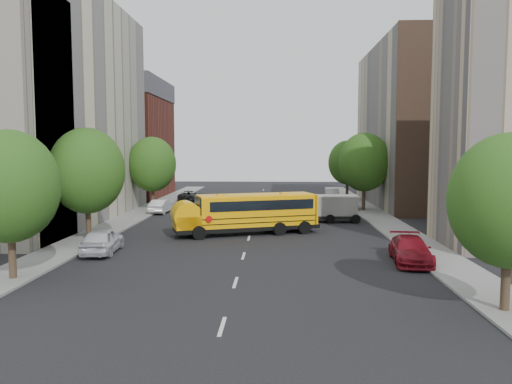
# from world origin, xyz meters

# --- Properties ---
(ground) EXTENTS (120.00, 120.00, 0.00)m
(ground) POSITION_xyz_m (0.00, 0.00, 0.00)
(ground) COLOR black
(ground) RESTS_ON ground
(sidewalk_left) EXTENTS (3.00, 80.00, 0.12)m
(sidewalk_left) POSITION_xyz_m (-11.50, 5.00, 0.06)
(sidewalk_left) COLOR slate
(sidewalk_left) RESTS_ON ground
(sidewalk_right) EXTENTS (3.00, 80.00, 0.12)m
(sidewalk_right) POSITION_xyz_m (11.50, 5.00, 0.06)
(sidewalk_right) COLOR slate
(sidewalk_right) RESTS_ON ground
(lane_markings) EXTENTS (0.15, 64.00, 0.01)m
(lane_markings) POSITION_xyz_m (0.00, 10.00, 0.01)
(lane_markings) COLOR silver
(lane_markings) RESTS_ON ground
(building_left_cream) EXTENTS (10.00, 26.00, 20.00)m
(building_left_cream) POSITION_xyz_m (-18.00, 6.00, 10.00)
(building_left_cream) COLOR beige
(building_left_cream) RESTS_ON ground
(building_left_redbrick) EXTENTS (10.00, 15.00, 13.00)m
(building_left_redbrick) POSITION_xyz_m (-18.00, 28.00, 6.50)
(building_left_redbrick) COLOR maroon
(building_left_redbrick) RESTS_ON ground
(building_right_far) EXTENTS (10.00, 22.00, 18.00)m
(building_right_far) POSITION_xyz_m (18.00, 20.00, 9.00)
(building_right_far) COLOR tan
(building_right_far) RESTS_ON ground
(building_right_sidewall) EXTENTS (10.10, 0.30, 18.00)m
(building_right_sidewall) POSITION_xyz_m (18.00, 9.00, 9.00)
(building_right_sidewall) COLOR brown
(building_right_sidewall) RESTS_ON ground
(tower_crane) EXTENTS (28.50, 1.20, 35.75)m
(tower_crane) POSITION_xyz_m (30.25, 28.00, 24.48)
(tower_crane) COLOR yellow
(tower_crane) RESTS_ON ground
(street_tree_0) EXTENTS (4.80, 4.80, 7.41)m
(street_tree_0) POSITION_xyz_m (-11.00, -14.00, 4.64)
(street_tree_0) COLOR #38281C
(street_tree_0) RESTS_ON ground
(street_tree_1) EXTENTS (5.12, 5.12, 7.90)m
(street_tree_1) POSITION_xyz_m (-11.00, -4.00, 4.95)
(street_tree_1) COLOR #38281C
(street_tree_1) RESTS_ON ground
(street_tree_2) EXTENTS (4.99, 4.99, 7.71)m
(street_tree_2) POSITION_xyz_m (-11.00, 14.00, 4.83)
(street_tree_2) COLOR #38281C
(street_tree_2) RESTS_ON ground
(street_tree_3) EXTENTS (4.61, 4.61, 7.11)m
(street_tree_3) POSITION_xyz_m (11.00, -18.00, 4.45)
(street_tree_3) COLOR #38281C
(street_tree_3) RESTS_ON ground
(street_tree_4) EXTENTS (5.25, 5.25, 8.10)m
(street_tree_4) POSITION_xyz_m (11.00, 14.00, 5.08)
(street_tree_4) COLOR #38281C
(street_tree_4) RESTS_ON ground
(street_tree_5) EXTENTS (4.86, 4.86, 7.51)m
(street_tree_5) POSITION_xyz_m (11.00, 26.00, 4.70)
(street_tree_5) COLOR #38281C
(street_tree_5) RESTS_ON ground
(school_bus) EXTENTS (11.15, 6.00, 3.10)m
(school_bus) POSITION_xyz_m (-0.34, -0.30, 1.73)
(school_bus) COLOR black
(school_bus) RESTS_ON ground
(safari_truck) EXTENTS (5.60, 2.22, 2.37)m
(safari_truck) POSITION_xyz_m (6.50, 6.35, 1.25)
(safari_truck) COLOR black
(safari_truck) RESTS_ON ground
(parked_car_0) EXTENTS (2.18, 4.76, 1.58)m
(parked_car_0) POSITION_xyz_m (-8.80, -7.53, 0.79)
(parked_car_0) COLOR silver
(parked_car_0) RESTS_ON ground
(parked_car_1) EXTENTS (1.76, 4.30, 1.39)m
(parked_car_1) POSITION_xyz_m (-9.60, 11.79, 0.69)
(parked_car_1) COLOR silver
(parked_car_1) RESTS_ON ground
(parked_car_2) EXTENTS (2.36, 4.70, 1.27)m
(parked_car_2) POSITION_xyz_m (-8.80, 23.65, 0.64)
(parked_car_2) COLOR black
(parked_car_2) RESTS_ON ground
(parked_car_3) EXTENTS (2.57, 5.24, 1.47)m
(parked_car_3) POSITION_xyz_m (9.60, -9.39, 0.73)
(parked_car_3) COLOR maroon
(parked_car_3) RESTS_ON ground
(parked_car_4) EXTENTS (1.97, 4.59, 1.54)m
(parked_car_4) POSITION_xyz_m (9.60, 15.83, 0.77)
(parked_car_4) COLOR #323758
(parked_car_4) RESTS_ON ground
(parked_car_5) EXTENTS (1.79, 4.71, 1.53)m
(parked_car_5) POSITION_xyz_m (8.80, 23.41, 0.77)
(parked_car_5) COLOR #9B9A96
(parked_car_5) RESTS_ON ground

